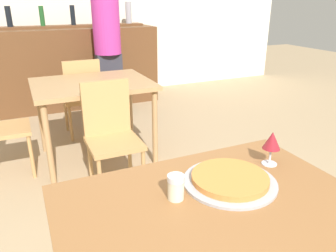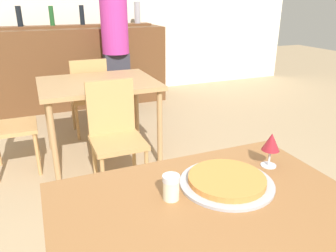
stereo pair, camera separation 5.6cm
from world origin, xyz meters
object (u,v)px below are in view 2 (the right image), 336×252
(chair_far_side_front, at_px, (115,129))
(chair_far_side_left, at_px, (0,120))
(person_standing, at_px, (116,45))
(cheese_shaker, at_px, (171,187))
(chair_far_side_back, at_px, (89,93))
(pizza_tray, at_px, (227,181))
(wine_glass, at_px, (271,143))

(chair_far_side_front, xyz_separation_m, chair_far_side_left, (-0.86, 0.59, 0.00))
(chair_far_side_left, height_order, person_standing, person_standing)
(cheese_shaker, height_order, person_standing, person_standing)
(chair_far_side_front, relative_size, chair_far_side_back, 1.00)
(pizza_tray, bearing_deg, person_standing, 83.82)
(chair_far_side_front, height_order, cheese_shaker, chair_far_side_front)
(chair_far_side_back, xyz_separation_m, chair_far_side_left, (-0.86, -0.59, 0.00))
(cheese_shaker, distance_m, wine_glass, 0.52)
(cheese_shaker, bearing_deg, chair_far_side_front, 85.22)
(chair_far_side_back, distance_m, cheese_shaker, 2.61)
(chair_far_side_back, height_order, pizza_tray, chair_far_side_back)
(wine_glass, bearing_deg, chair_far_side_back, 98.90)
(chair_far_side_front, xyz_separation_m, person_standing, (0.48, 1.84, 0.42))
(chair_far_side_left, bearing_deg, cheese_shaker, -159.72)
(pizza_tray, relative_size, person_standing, 0.23)
(cheese_shaker, relative_size, wine_glass, 0.62)
(person_standing, xyz_separation_m, wine_glass, (-0.09, -3.18, -0.05))
(chair_far_side_front, height_order, chair_far_side_back, same)
(pizza_tray, distance_m, cheese_shaker, 0.25)
(pizza_tray, bearing_deg, chair_far_side_front, 95.35)
(cheese_shaker, bearing_deg, wine_glass, 8.04)
(cheese_shaker, relative_size, person_standing, 0.06)
(cheese_shaker, bearing_deg, pizza_tray, 1.68)
(chair_far_side_left, bearing_deg, wine_glass, -147.02)
(chair_far_side_back, bearing_deg, pizza_tray, 92.92)
(pizza_tray, height_order, wine_glass, wine_glass)
(chair_far_side_front, relative_size, cheese_shaker, 8.86)
(person_standing, bearing_deg, cheese_shaker, -100.47)
(chair_far_side_left, relative_size, cheese_shaker, 8.86)
(chair_far_side_front, xyz_separation_m, chair_far_side_back, (-0.00, 1.18, 0.00))
(chair_far_side_left, relative_size, person_standing, 0.52)
(chair_far_side_back, xyz_separation_m, pizza_tray, (0.13, -2.58, 0.27))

